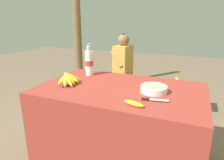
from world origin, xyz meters
name	(u,v)px	position (x,y,z in m)	size (l,w,h in m)	color
ground_plane	(120,158)	(0.00, 0.00, 0.00)	(12.00, 12.00, 0.00)	#75604C
market_counter	(120,125)	(0.00, 0.00, 0.35)	(1.37, 0.86, 0.71)	maroon
banana_bunch_ripe	(69,78)	(-0.45, -0.09, 0.76)	(0.15, 0.27, 0.12)	#4C381E
serving_bowl	(154,88)	(0.28, 0.00, 0.74)	(0.21, 0.21, 0.05)	white
water_bottle	(89,62)	(-0.44, 0.25, 0.84)	(0.08, 0.08, 0.32)	white
loose_banana_front	(134,103)	(0.21, -0.31, 0.72)	(0.15, 0.07, 0.03)	yellow
knife	(151,99)	(0.30, -0.18, 0.72)	(0.19, 0.06, 0.02)	#BCBCC1
wooden_bench	(144,84)	(-0.11, 1.32, 0.32)	(1.62, 0.32, 0.38)	#4C3823
seated_vendor	(120,65)	(-0.48, 1.29, 0.60)	(0.41, 0.40, 1.06)	#232328
banana_bunch_green	(178,80)	(0.37, 1.32, 0.44)	(0.14, 0.25, 0.13)	#4C381E
support_post_near	(77,21)	(-1.38, 1.54, 1.23)	(0.14, 0.14, 2.46)	brown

